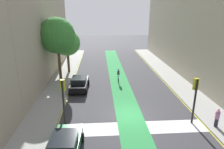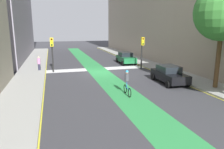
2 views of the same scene
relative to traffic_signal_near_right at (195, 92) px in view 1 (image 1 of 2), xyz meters
name	(u,v)px [view 1 (image 1 of 2)]	position (x,y,z in m)	size (l,w,h in m)	color
ground_plane	(128,115)	(-5.12, 1.46, -2.72)	(120.00, 120.00, 0.00)	#38383D
bike_lane_paint	(129,115)	(-5.01, 1.46, -2.72)	(2.40, 60.00, 0.01)	#2D8C47
crosswalk_band	(132,128)	(-5.12, -0.54, -2.72)	(12.00, 1.80, 0.01)	silver
sidewalk_left	(42,117)	(-12.62, 1.46, -2.64)	(3.00, 60.00, 0.15)	#9E9E99
curb_stripe_left	(60,118)	(-11.12, 1.46, -2.71)	(0.16, 60.00, 0.01)	yellow
sidewalk_right	(209,112)	(2.38, 1.46, -2.64)	(3.00, 60.00, 0.15)	#9E9E99
curb_stripe_right	(193,113)	(0.88, 1.46, -2.71)	(0.16, 60.00, 0.01)	yellow
traffic_signal_near_right	(195,92)	(0.00, 0.00, 0.00)	(0.35, 0.52, 3.86)	black
traffic_signal_near_left	(63,93)	(-10.50, 0.58, -0.04)	(0.35, 0.52, 3.80)	black
car_black_left_far	(79,83)	(-9.98, 7.81, -1.92)	(2.18, 4.28, 1.57)	black
car_green_left_near	(65,146)	(-9.87, -3.45, -1.92)	(2.16, 4.27, 1.57)	#196033
cyclist_in_lane	(118,75)	(-5.16, 10.00, -1.75)	(0.32, 1.73, 1.86)	black
pedestrian_sidewalk_right_a	(217,118)	(1.53, -1.00, -1.78)	(0.34, 0.34, 1.57)	#262638
street_tree_near	(57,36)	(-12.63, 10.53, 3.30)	(4.38, 4.38, 8.09)	brown
street_tree_far	(67,43)	(-12.20, 14.84, 1.75)	(3.79, 3.79, 6.23)	brown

